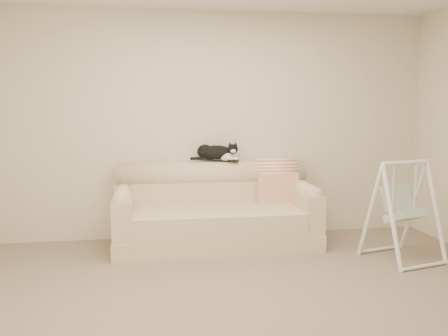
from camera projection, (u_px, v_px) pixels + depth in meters
name	position (u px, v px, depth m)	size (l,w,h in m)	color
ground_plane	(252.00, 299.00, 3.99)	(5.00, 5.00, 0.00)	#71634F
room_shell	(253.00, 107.00, 3.79)	(5.04, 4.04, 2.60)	beige
sofa	(215.00, 213.00, 5.51)	(2.20, 0.93, 0.90)	#CCB88A
remote_a	(218.00, 160.00, 5.69)	(0.19, 0.08, 0.03)	black
remote_b	(231.00, 161.00, 5.69)	(0.17, 0.13, 0.02)	black
tuxedo_cat	(216.00, 152.00, 5.69)	(0.55, 0.29, 0.22)	black
throw_blanket	(275.00, 175.00, 5.80)	(0.47, 0.38, 0.58)	#D75B44
baby_swing	(403.00, 210.00, 4.95)	(0.75, 0.78, 1.01)	white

